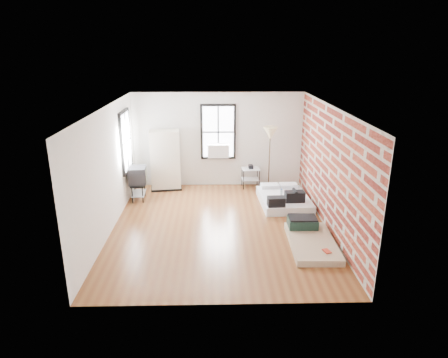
{
  "coord_description": "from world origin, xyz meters",
  "views": [
    {
      "loc": [
        -0.11,
        -8.59,
        4.06
      ],
      "look_at": [
        0.11,
        0.3,
        1.08
      ],
      "focal_mm": 32.0,
      "sensor_mm": 36.0,
      "label": 1
    }
  ],
  "objects_px": {
    "mattress_main": "(284,199)",
    "side_table": "(251,172)",
    "tv_stand": "(138,177)",
    "wardrobe": "(165,160)",
    "mattress_bare": "(310,238)",
    "floor_lamp": "(270,136)"
  },
  "relations": [
    {
      "from": "mattress_main",
      "to": "wardrobe",
      "type": "height_order",
      "value": "wardrobe"
    },
    {
      "from": "wardrobe",
      "to": "mattress_bare",
      "type": "bearing_deg",
      "value": -52.3
    },
    {
      "from": "side_table",
      "to": "tv_stand",
      "type": "relative_size",
      "value": 0.75
    },
    {
      "from": "side_table",
      "to": "mattress_bare",
      "type": "bearing_deg",
      "value": -74.79
    },
    {
      "from": "mattress_main",
      "to": "side_table",
      "type": "height_order",
      "value": "side_table"
    },
    {
      "from": "mattress_bare",
      "to": "tv_stand",
      "type": "xyz_separation_m",
      "value": [
        -4.15,
        2.66,
        0.55
      ]
    },
    {
      "from": "mattress_bare",
      "to": "wardrobe",
      "type": "xyz_separation_m",
      "value": [
        -3.49,
        3.5,
        0.76
      ]
    },
    {
      "from": "mattress_bare",
      "to": "tv_stand",
      "type": "distance_m",
      "value": 4.96
    },
    {
      "from": "wardrobe",
      "to": "floor_lamp",
      "type": "xyz_separation_m",
      "value": [
        3.05,
        -0.0,
        0.71
      ]
    },
    {
      "from": "mattress_bare",
      "to": "mattress_main",
      "type": "bearing_deg",
      "value": 96.29
    },
    {
      "from": "mattress_bare",
      "to": "floor_lamp",
      "type": "distance_m",
      "value": 3.83
    },
    {
      "from": "mattress_main",
      "to": "tv_stand",
      "type": "bearing_deg",
      "value": 170.66
    },
    {
      "from": "mattress_main",
      "to": "floor_lamp",
      "type": "distance_m",
      "value": 1.95
    },
    {
      "from": "mattress_bare",
      "to": "side_table",
      "type": "xyz_separation_m",
      "value": [
        -0.97,
        3.57,
        0.36
      ]
    },
    {
      "from": "mattress_bare",
      "to": "floor_lamp",
      "type": "bearing_deg",
      "value": 98.65
    },
    {
      "from": "side_table",
      "to": "tv_stand",
      "type": "xyz_separation_m",
      "value": [
        -3.17,
        -0.91,
        0.19
      ]
    },
    {
      "from": "mattress_main",
      "to": "mattress_bare",
      "type": "bearing_deg",
      "value": -88.18
    },
    {
      "from": "mattress_main",
      "to": "floor_lamp",
      "type": "relative_size",
      "value": 0.95
    },
    {
      "from": "wardrobe",
      "to": "side_table",
      "type": "height_order",
      "value": "wardrobe"
    },
    {
      "from": "wardrobe",
      "to": "tv_stand",
      "type": "xyz_separation_m",
      "value": [
        -0.66,
        -0.84,
        -0.21
      ]
    },
    {
      "from": "mattress_bare",
      "to": "wardrobe",
      "type": "distance_m",
      "value": 5.0
    },
    {
      "from": "mattress_main",
      "to": "wardrobe",
      "type": "relative_size",
      "value": 1.0
    }
  ]
}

